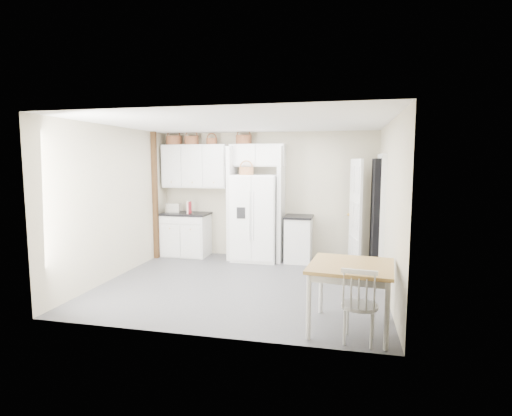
# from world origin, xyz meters

# --- Properties ---
(floor) EXTENTS (4.50, 4.50, 0.00)m
(floor) POSITION_xyz_m (0.00, 0.00, 0.00)
(floor) COLOR #515151
(floor) RESTS_ON ground
(ceiling) EXTENTS (4.50, 4.50, 0.00)m
(ceiling) POSITION_xyz_m (0.00, 0.00, 2.60)
(ceiling) COLOR white
(ceiling) RESTS_ON wall_back
(wall_back) EXTENTS (4.50, 0.00, 4.50)m
(wall_back) POSITION_xyz_m (0.00, 2.00, 1.30)
(wall_back) COLOR #B4A994
(wall_back) RESTS_ON floor
(wall_left) EXTENTS (0.00, 4.00, 4.00)m
(wall_left) POSITION_xyz_m (-2.25, 0.00, 1.30)
(wall_left) COLOR #B4A994
(wall_left) RESTS_ON floor
(wall_right) EXTENTS (0.00, 4.00, 4.00)m
(wall_right) POSITION_xyz_m (2.25, 0.00, 1.30)
(wall_right) COLOR #B4A994
(wall_right) RESTS_ON floor
(refrigerator) EXTENTS (0.90, 0.72, 1.74)m
(refrigerator) POSITION_xyz_m (-0.15, 1.65, 0.87)
(refrigerator) COLOR white
(refrigerator) RESTS_ON floor
(base_cab_left) EXTENTS (0.95, 0.60, 0.88)m
(base_cab_left) POSITION_xyz_m (-1.68, 1.70, 0.44)
(base_cab_left) COLOR white
(base_cab_left) RESTS_ON floor
(base_cab_right) EXTENTS (0.50, 0.61, 0.89)m
(base_cab_right) POSITION_xyz_m (0.72, 1.70, 0.44)
(base_cab_right) COLOR white
(base_cab_right) RESTS_ON floor
(dining_table) EXTENTS (1.05, 1.05, 0.80)m
(dining_table) POSITION_xyz_m (1.70, -1.43, 0.40)
(dining_table) COLOR olive
(dining_table) RESTS_ON floor
(windsor_chair) EXTENTS (0.44, 0.41, 0.83)m
(windsor_chair) POSITION_xyz_m (1.80, -1.75, 0.41)
(windsor_chair) COLOR white
(windsor_chair) RESTS_ON floor
(counter_left) EXTENTS (0.99, 0.64, 0.04)m
(counter_left) POSITION_xyz_m (-1.68, 1.70, 0.90)
(counter_left) COLOR black
(counter_left) RESTS_ON base_cab_left
(counter_right) EXTENTS (0.54, 0.65, 0.04)m
(counter_right) POSITION_xyz_m (0.72, 1.70, 0.91)
(counter_right) COLOR black
(counter_right) RESTS_ON base_cab_right
(toaster) EXTENTS (0.30, 0.18, 0.21)m
(toaster) POSITION_xyz_m (-1.93, 1.63, 1.02)
(toaster) COLOR silver
(toaster) RESTS_ON counter_left
(cookbook_red) EXTENTS (0.04, 0.17, 0.25)m
(cookbook_red) POSITION_xyz_m (-1.57, 1.62, 1.04)
(cookbook_red) COLOR #AA242F
(cookbook_red) RESTS_ON counter_left
(cookbook_cream) EXTENTS (0.06, 0.17, 0.25)m
(cookbook_cream) POSITION_xyz_m (-1.58, 1.62, 1.04)
(cookbook_cream) COLOR white
(cookbook_cream) RESTS_ON counter_left
(basket_upper_a) EXTENTS (0.33, 0.33, 0.19)m
(basket_upper_a) POSITION_xyz_m (-1.97, 1.83, 2.44)
(basket_upper_a) COLOR brown
(basket_upper_a) RESTS_ON upper_cabinet
(basket_upper_b) EXTENTS (0.30, 0.30, 0.18)m
(basket_upper_b) POSITION_xyz_m (-1.57, 1.83, 2.44)
(basket_upper_b) COLOR brown
(basket_upper_b) RESTS_ON upper_cabinet
(basket_upper_c) EXTENTS (0.23, 0.23, 0.13)m
(basket_upper_c) POSITION_xyz_m (-1.13, 1.83, 2.42)
(basket_upper_c) COLOR brown
(basket_upper_c) RESTS_ON upper_cabinet
(basket_bridge_a) EXTENTS (0.32, 0.32, 0.18)m
(basket_bridge_a) POSITION_xyz_m (-0.44, 1.83, 2.44)
(basket_bridge_a) COLOR brown
(basket_bridge_a) RESTS_ON bridge_cabinet
(basket_fridge_a) EXTENTS (0.29, 0.29, 0.15)m
(basket_fridge_a) POSITION_xyz_m (-0.32, 1.55, 1.81)
(basket_fridge_a) COLOR brown
(basket_fridge_a) RESTS_ON refrigerator
(upper_cabinet) EXTENTS (1.40, 0.34, 0.90)m
(upper_cabinet) POSITION_xyz_m (-1.50, 1.83, 1.90)
(upper_cabinet) COLOR white
(upper_cabinet) RESTS_ON wall_back
(bridge_cabinet) EXTENTS (1.12, 0.34, 0.45)m
(bridge_cabinet) POSITION_xyz_m (-0.15, 1.83, 2.12)
(bridge_cabinet) COLOR white
(bridge_cabinet) RESTS_ON wall_back
(fridge_panel_left) EXTENTS (0.08, 0.60, 2.30)m
(fridge_panel_left) POSITION_xyz_m (-0.66, 1.70, 1.15)
(fridge_panel_left) COLOR white
(fridge_panel_left) RESTS_ON floor
(fridge_panel_right) EXTENTS (0.08, 0.60, 2.30)m
(fridge_panel_right) POSITION_xyz_m (0.36, 1.70, 1.15)
(fridge_panel_right) COLOR white
(fridge_panel_right) RESTS_ON floor
(trim_post) EXTENTS (0.09, 0.09, 2.60)m
(trim_post) POSITION_xyz_m (-2.20, 1.35, 1.30)
(trim_post) COLOR #442A13
(trim_post) RESTS_ON floor
(doorway_void) EXTENTS (0.18, 0.85, 2.05)m
(doorway_void) POSITION_xyz_m (2.16, 1.00, 1.02)
(doorway_void) COLOR black
(doorway_void) RESTS_ON floor
(door_slab) EXTENTS (0.21, 0.79, 2.05)m
(door_slab) POSITION_xyz_m (1.80, 1.33, 1.02)
(door_slab) COLOR white
(door_slab) RESTS_ON floor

